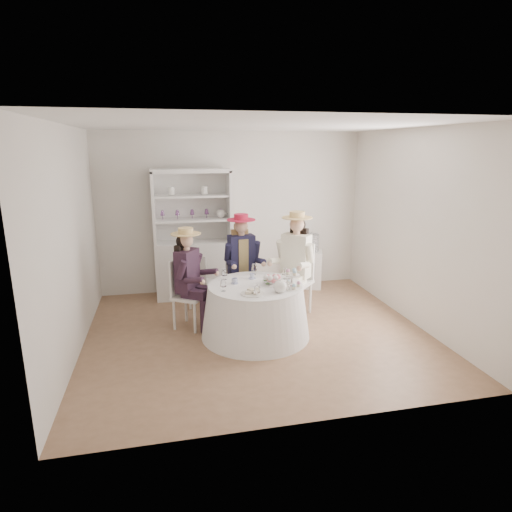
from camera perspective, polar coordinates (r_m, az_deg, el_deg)
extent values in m
plane|color=brown|center=(5.88, 0.21, -10.20)|extent=(4.50, 4.50, 0.00)
plane|color=white|center=(5.36, 0.24, 17.09)|extent=(4.50, 4.50, 0.00)
plane|color=silver|center=(7.40, -3.17, 5.82)|extent=(4.50, 0.00, 4.50)
plane|color=silver|center=(3.60, 7.19, -3.46)|extent=(4.50, 0.00, 4.50)
plane|color=silver|center=(5.44, -23.57, 1.55)|extent=(0.00, 4.50, 4.50)
plane|color=silver|center=(6.34, 20.55, 3.49)|extent=(0.00, 4.50, 4.50)
cone|color=white|center=(5.68, -0.08, -7.35)|extent=(1.43, 1.43, 0.69)
cylinder|color=white|center=(5.56, -0.08, -3.95)|extent=(1.23, 1.23, 0.02)
cube|color=silver|center=(7.20, -8.24, -1.72)|extent=(1.33, 0.90, 0.94)
cube|color=silver|center=(7.20, -8.67, 6.71)|extent=(1.17, 0.51, 1.14)
cube|color=silver|center=(6.94, -8.73, 11.18)|extent=(1.33, 0.90, 0.06)
cube|color=silver|center=(6.98, -13.52, 6.25)|extent=(0.21, 0.45, 1.14)
cube|color=silver|center=(7.06, -3.63, 6.70)|extent=(0.21, 0.45, 1.14)
cube|color=silver|center=(7.02, -8.49, 4.82)|extent=(1.24, 0.82, 0.03)
cube|color=silver|center=(6.97, -8.60, 7.94)|extent=(1.24, 0.82, 0.03)
sphere|color=white|center=(7.05, -4.70, 5.65)|extent=(0.15, 0.15, 0.15)
cube|color=silver|center=(7.70, 7.13, -1.70)|extent=(0.54, 0.54, 0.66)
cylinder|color=black|center=(7.59, 7.24, 1.78)|extent=(0.34, 0.34, 0.30)
cube|color=silver|center=(5.97, -8.85, -5.36)|extent=(0.55, 0.55, 0.04)
cylinder|color=silver|center=(5.85, -8.17, -8.17)|extent=(0.04, 0.04, 0.44)
cylinder|color=silver|center=(6.11, -6.71, -7.12)|extent=(0.04, 0.04, 0.44)
cylinder|color=silver|center=(6.00, -10.86, -7.69)|extent=(0.04, 0.04, 0.44)
cylinder|color=silver|center=(6.25, -9.33, -6.69)|extent=(0.04, 0.04, 0.44)
cube|color=silver|center=(5.97, -10.45, -2.69)|extent=(0.23, 0.33, 0.50)
cube|color=black|center=(5.86, -9.16, -1.93)|extent=(0.36, 0.41, 0.58)
cube|color=black|center=(5.81, -8.29, -5.05)|extent=(0.35, 0.29, 0.12)
cylinder|color=black|center=(5.85, -6.97, -7.99)|extent=(0.10, 0.10, 0.46)
cylinder|color=black|center=(5.66, -9.87, -1.84)|extent=(0.19, 0.17, 0.27)
cube|color=black|center=(5.96, -7.45, -4.52)|extent=(0.35, 0.29, 0.12)
cylinder|color=black|center=(6.00, -6.17, -7.39)|extent=(0.10, 0.10, 0.46)
cylinder|color=black|center=(6.00, -7.87, -0.82)|extent=(0.19, 0.17, 0.27)
cylinder|color=#D8A889|center=(5.79, -9.28, 1.01)|extent=(0.09, 0.09, 0.08)
sphere|color=#D8A889|center=(5.76, -9.32, 2.07)|extent=(0.19, 0.19, 0.19)
sphere|color=black|center=(5.79, -9.70, 1.96)|extent=(0.19, 0.19, 0.19)
cube|color=black|center=(5.86, -9.90, -0.26)|extent=(0.20, 0.24, 0.38)
cylinder|color=tan|center=(5.74, -9.36, 2.94)|extent=(0.40, 0.40, 0.01)
cylinder|color=tan|center=(5.74, -9.37, 3.33)|extent=(0.20, 0.20, 0.08)
cube|color=silver|center=(6.51, -1.87, -3.27)|extent=(0.47, 0.47, 0.04)
cylinder|color=silver|center=(6.39, -2.85, -5.92)|extent=(0.04, 0.04, 0.46)
cylinder|color=silver|center=(6.49, 0.03, -5.59)|extent=(0.04, 0.04, 0.46)
cylinder|color=silver|center=(6.69, -3.67, -4.97)|extent=(0.04, 0.04, 0.46)
cylinder|color=silver|center=(6.79, -0.92, -4.67)|extent=(0.04, 0.04, 0.46)
cube|color=silver|center=(6.60, -2.39, -0.44)|extent=(0.40, 0.08, 0.53)
cube|color=#1C1B37|center=(6.42, -1.96, 0.11)|extent=(0.40, 0.26, 0.61)
cube|color=tan|center=(6.42, -1.96, 0.11)|extent=(0.17, 0.25, 0.53)
cube|color=#1C1B37|center=(6.34, -2.35, -2.95)|extent=(0.18, 0.37, 0.13)
cylinder|color=#1C1B37|center=(6.31, -1.93, -6.07)|extent=(0.11, 0.11, 0.49)
cylinder|color=#1C1B37|center=(6.30, -3.74, 0.51)|extent=(0.12, 0.19, 0.29)
cube|color=#1C1B37|center=(6.40, -0.72, -2.79)|extent=(0.18, 0.37, 0.13)
cylinder|color=#1C1B37|center=(6.37, -0.29, -5.88)|extent=(0.11, 0.11, 0.49)
cylinder|color=#1C1B37|center=(6.43, 0.01, 0.82)|extent=(0.12, 0.19, 0.29)
cylinder|color=#D8A889|center=(6.35, -1.98, 2.97)|extent=(0.09, 0.09, 0.08)
sphere|color=#D8A889|center=(6.33, -1.99, 4.00)|extent=(0.20, 0.20, 0.20)
sphere|color=tan|center=(6.38, -2.12, 3.94)|extent=(0.20, 0.20, 0.20)
cube|color=tan|center=(6.46, -2.19, 1.83)|extent=(0.26, 0.11, 0.40)
cylinder|color=#C21D3D|center=(6.31, -2.00, 4.85)|extent=(0.42, 0.42, 0.01)
cylinder|color=#C21D3D|center=(6.30, -2.00, 5.23)|extent=(0.21, 0.21, 0.08)
cube|color=silver|center=(6.36, 5.20, -3.56)|extent=(0.62, 0.62, 0.04)
cylinder|color=silver|center=(6.36, 3.01, -5.91)|extent=(0.04, 0.04, 0.48)
cylinder|color=silver|center=(6.22, 5.89, -6.47)|extent=(0.04, 0.04, 0.48)
cylinder|color=silver|center=(6.66, 4.45, -5.00)|extent=(0.04, 0.04, 0.48)
cylinder|color=silver|center=(6.52, 7.23, -5.51)|extent=(0.04, 0.04, 0.48)
cube|color=silver|center=(6.44, 6.03, -0.58)|extent=(0.33, 0.31, 0.55)
cube|color=white|center=(6.26, 5.37, 0.04)|extent=(0.44, 0.43, 0.64)
cube|color=white|center=(6.26, 3.87, -2.98)|extent=(0.36, 0.37, 0.13)
cylinder|color=white|center=(6.24, 3.16, -6.24)|extent=(0.11, 0.11, 0.51)
cylinder|color=white|center=(6.31, 3.35, 0.90)|extent=(0.20, 0.21, 0.30)
cube|color=white|center=(6.17, 5.50, -3.25)|extent=(0.36, 0.37, 0.13)
cylinder|color=white|center=(6.15, 4.80, -6.56)|extent=(0.11, 0.11, 0.51)
cylinder|color=white|center=(6.11, 7.13, 0.38)|extent=(0.20, 0.21, 0.30)
cylinder|color=#D8A889|center=(6.19, 5.44, 3.10)|extent=(0.10, 0.10, 0.09)
sphere|color=#D8A889|center=(6.17, 5.47, 4.21)|extent=(0.21, 0.21, 0.21)
sphere|color=black|center=(6.21, 5.67, 4.12)|extent=(0.21, 0.21, 0.21)
cube|color=black|center=(6.30, 5.76, 1.86)|extent=(0.25, 0.25, 0.42)
cylinder|color=tan|center=(6.15, 5.49, 5.12)|extent=(0.44, 0.44, 0.01)
cylinder|color=tan|center=(6.14, 5.50, 5.52)|extent=(0.22, 0.22, 0.09)
cube|color=silver|center=(6.66, -7.10, -3.55)|extent=(0.51, 0.51, 0.04)
cylinder|color=silver|center=(6.77, -5.34, -5.07)|extent=(0.03, 0.03, 0.40)
cylinder|color=silver|center=(6.92, -7.40, -4.70)|extent=(0.03, 0.03, 0.40)
cylinder|color=silver|center=(6.54, -6.66, -5.82)|extent=(0.03, 0.03, 0.40)
cylinder|color=silver|center=(6.69, -8.77, -5.42)|extent=(0.03, 0.03, 0.40)
cube|color=silver|center=(6.46, -7.95, -1.88)|extent=(0.29, 0.24, 0.45)
imported|color=white|center=(5.60, -2.86, -3.38)|extent=(0.10, 0.10, 0.07)
imported|color=white|center=(5.80, -0.53, -2.73)|extent=(0.07, 0.07, 0.07)
imported|color=white|center=(5.71, 2.02, -3.04)|extent=(0.09, 0.09, 0.06)
imported|color=white|center=(5.59, 1.89, -3.47)|extent=(0.22, 0.22, 0.05)
sphere|color=#E97480|center=(5.53, 2.89, -2.98)|extent=(0.07, 0.07, 0.07)
sphere|color=white|center=(5.56, 2.71, -2.89)|extent=(0.07, 0.07, 0.07)
sphere|color=#E97480|center=(5.57, 2.40, -2.84)|extent=(0.07, 0.07, 0.07)
sphere|color=white|center=(5.57, 2.05, -2.85)|extent=(0.07, 0.07, 0.07)
sphere|color=#E97480|center=(5.55, 1.78, -2.91)|extent=(0.07, 0.07, 0.07)
sphere|color=white|center=(5.52, 1.66, -3.01)|extent=(0.07, 0.07, 0.07)
sphere|color=#E97480|center=(5.48, 1.75, -3.12)|extent=(0.07, 0.07, 0.07)
sphere|color=white|center=(5.46, 2.01, -3.19)|extent=(0.07, 0.07, 0.07)
sphere|color=#E97480|center=(5.46, 2.36, -3.21)|extent=(0.07, 0.07, 0.07)
sphere|color=white|center=(5.47, 2.69, -3.17)|extent=(0.07, 0.07, 0.07)
sphere|color=#E97480|center=(5.50, 2.89, -3.09)|extent=(0.07, 0.07, 0.07)
sphere|color=white|center=(5.26, 3.24, -4.07)|extent=(0.17, 0.17, 0.17)
cylinder|color=white|center=(5.29, 4.30, -3.90)|extent=(0.10, 0.03, 0.08)
cylinder|color=white|center=(5.24, 3.25, -3.21)|extent=(0.04, 0.04, 0.02)
cylinder|color=white|center=(5.21, -0.48, -5.04)|extent=(0.29, 0.29, 0.01)
cube|color=beige|center=(5.17, -1.03, -4.88)|extent=(0.07, 0.04, 0.03)
cube|color=beige|center=(5.19, -0.48, -4.64)|extent=(0.08, 0.06, 0.03)
cube|color=beige|center=(5.23, 0.06, -4.64)|extent=(0.08, 0.07, 0.03)
cube|color=beige|center=(5.23, -0.82, -4.50)|extent=(0.08, 0.08, 0.03)
cube|color=beige|center=(5.16, -0.02, -4.89)|extent=(0.07, 0.08, 0.03)
cylinder|color=white|center=(5.45, 4.82, -4.21)|extent=(0.26, 0.26, 0.01)
cylinder|color=white|center=(5.42, 4.83, -3.41)|extent=(0.02, 0.02, 0.17)
cylinder|color=white|center=(5.40, 4.85, -2.54)|extent=(0.19, 0.19, 0.01)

